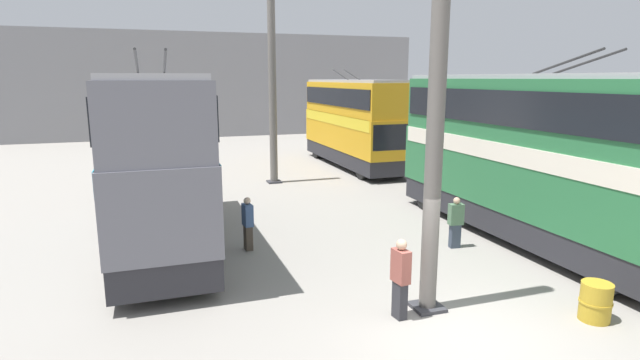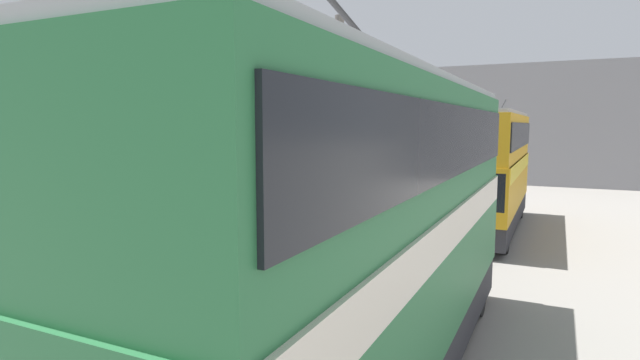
# 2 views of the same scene
# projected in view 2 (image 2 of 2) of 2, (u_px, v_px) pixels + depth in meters

# --- Properties ---
(depot_back_wall) EXTENTS (0.50, 36.00, 8.70)m
(depot_back_wall) POSITION_uv_depth(u_px,v_px,m) (445.00, 125.00, 38.15)
(depot_back_wall) COLOR gray
(depot_back_wall) RESTS_ON ground_plane
(support_column_far) EXTENTS (0.65, 0.65, 8.59)m
(support_column_far) POSITION_uv_depth(u_px,v_px,m) (339.00, 129.00, 19.90)
(support_column_far) COLOR #605B56
(support_column_far) RESTS_ON ground_plane
(bus_left_near) EXTENTS (11.05, 2.54, 5.69)m
(bus_left_near) POSITION_uv_depth(u_px,v_px,m) (375.00, 217.00, 7.92)
(bus_left_near) COLOR black
(bus_left_near) RESTS_ON ground_plane
(bus_left_far) EXTENTS (10.15, 2.54, 5.48)m
(bus_left_far) POSITION_uv_depth(u_px,v_px,m) (488.00, 163.00, 20.42)
(bus_left_far) COLOR black
(bus_left_far) RESTS_ON ground_plane
(bus_right_near) EXTENTS (9.59, 2.54, 5.66)m
(bus_right_near) POSITION_uv_depth(u_px,v_px,m) (78.00, 173.00, 15.34)
(bus_right_near) COLOR black
(bus_right_near) RESTS_ON ground_plane
(person_by_left_row) EXTENTS (0.28, 0.44, 1.54)m
(person_by_left_row) POSITION_uv_depth(u_px,v_px,m) (246.00, 317.00, 9.23)
(person_by_left_row) COLOR #384251
(person_by_left_row) RESTS_ON ground_plane
(person_by_right_row) EXTENTS (0.45, 0.29, 1.59)m
(person_by_right_row) POSITION_uv_depth(u_px,v_px,m) (100.00, 257.00, 13.33)
(person_by_right_row) COLOR #473D33
(person_by_right_row) RESTS_ON ground_plane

